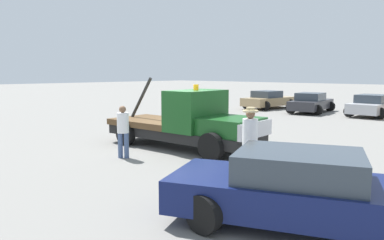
{
  "coord_description": "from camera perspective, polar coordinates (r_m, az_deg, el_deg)",
  "views": [
    {
      "loc": [
        9.36,
        -9.39,
        2.7
      ],
      "look_at": [
        0.5,
        0.0,
        1.05
      ],
      "focal_mm": 35.0,
      "sensor_mm": 36.0,
      "label": 1
    }
  ],
  "objects": [
    {
      "name": "parked_car_tan",
      "position": [
        28.58,
        11.52,
        3.02
      ],
      "size": [
        2.69,
        4.51,
        1.34
      ],
      "rotation": [
        0.0,
        0.0,
        1.48
      ],
      "color": "tan",
      "rests_on": "ground"
    },
    {
      "name": "person_near_truck",
      "position": [
        9.66,
        8.83,
        -2.49
      ],
      "size": [
        0.4,
        0.4,
        1.82
      ],
      "rotation": [
        0.0,
        0.0,
        6.14
      ],
      "color": "#38383D",
      "rests_on": "ground"
    },
    {
      "name": "traffic_cone",
      "position": [
        18.01,
        6.77,
        -0.58
      ],
      "size": [
        0.4,
        0.4,
        0.55
      ],
      "color": "black",
      "rests_on": "ground"
    },
    {
      "name": "parked_car_silver",
      "position": [
        25.79,
        25.84,
        1.99
      ],
      "size": [
        2.41,
        4.5,
        1.34
      ],
      "rotation": [
        0.0,
        0.0,
        1.57
      ],
      "color": "#B7B7BC",
      "rests_on": "ground"
    },
    {
      "name": "parked_car_charcoal",
      "position": [
        26.49,
        17.67,
        2.49
      ],
      "size": [
        2.79,
        4.65,
        1.34
      ],
      "rotation": [
        0.0,
        0.0,
        1.72
      ],
      "color": "#2D2D33",
      "rests_on": "ground"
    },
    {
      "name": "foreground_car",
      "position": [
        6.91,
        17.57,
        -10.31
      ],
      "size": [
        5.36,
        3.7,
        1.34
      ],
      "rotation": [
        0.0,
        0.0,
        0.41
      ],
      "color": "#0F194C",
      "rests_on": "ground"
    },
    {
      "name": "person_at_hood",
      "position": [
        11.96,
        -10.47,
        -1.21
      ],
      "size": [
        0.37,
        0.37,
        1.66
      ],
      "rotation": [
        0.0,
        0.0,
        5.32
      ],
      "color": "#475B84",
      "rests_on": "ground"
    },
    {
      "name": "ground_plane",
      "position": [
        13.53,
        -1.54,
        -4.23
      ],
      "size": [
        160.0,
        160.0,
        0.0
      ],
      "primitive_type": "plane",
      "color": "gray"
    },
    {
      "name": "tow_truck",
      "position": [
        13.14,
        -0.37,
        -0.55
      ],
      "size": [
        6.13,
        2.48,
        2.51
      ],
      "rotation": [
        0.0,
        0.0,
        0.06
      ],
      "color": "black",
      "rests_on": "ground"
    }
  ]
}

